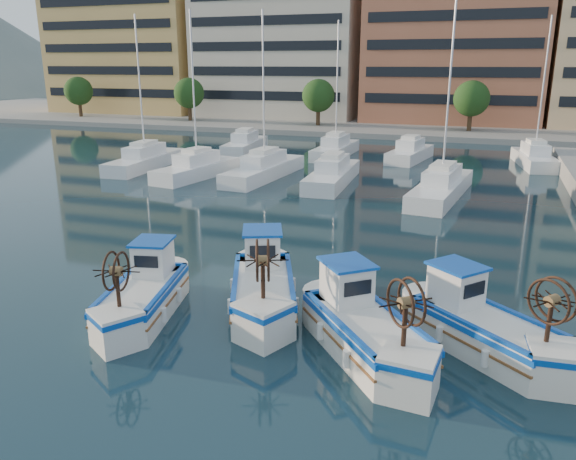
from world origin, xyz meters
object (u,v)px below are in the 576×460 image
object	(u,v)px
fishing_boat_c	(363,325)
fishing_boat_d	(482,325)
fishing_boat_b	(263,284)
fishing_boat_a	(144,292)

from	to	relation	value
fishing_boat_c	fishing_boat_d	bearing A→B (deg)	-19.20
fishing_boat_b	fishing_boat_c	size ratio (longest dim) A/B	1.07
fishing_boat_a	fishing_boat_c	distance (m)	7.32
fishing_boat_a	fishing_boat_d	world-z (taller)	fishing_boat_d
fishing_boat_a	fishing_boat_b	xyz separation A→B (m)	(3.47, 1.84, 0.07)
fishing_boat_c	fishing_boat_d	world-z (taller)	fishing_boat_c
fishing_boat_b	fishing_boat_c	bearing A→B (deg)	-48.55
fishing_boat_b	fishing_boat_d	distance (m)	7.07
fishing_boat_b	fishing_boat_c	xyz separation A→B (m)	(3.85, -1.88, -0.02)
fishing_boat_a	fishing_boat_b	bearing A→B (deg)	14.42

